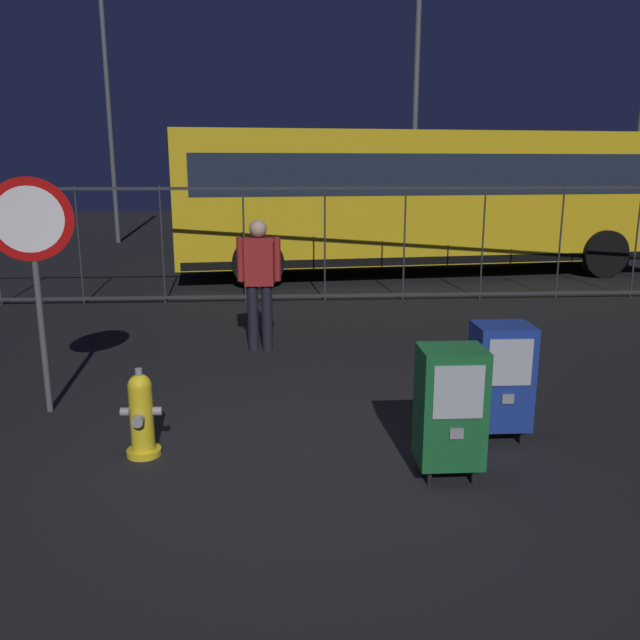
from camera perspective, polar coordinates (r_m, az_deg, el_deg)
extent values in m
plane|color=black|center=(5.28, -2.54, -12.67)|extent=(60.00, 60.00, 0.00)
cylinder|color=yellow|center=(5.63, -15.23, -11.14)|extent=(0.28, 0.28, 0.05)
cylinder|color=yellow|center=(5.52, -15.42, -8.30)|extent=(0.19, 0.19, 0.55)
sphere|color=yellow|center=(5.42, -15.60, -5.59)|extent=(0.19, 0.19, 0.19)
cylinder|color=gray|center=(5.39, -15.68, -4.39)|extent=(0.06, 0.06, 0.05)
cylinder|color=gray|center=(5.38, -15.73, -8.55)|extent=(0.09, 0.08, 0.09)
cylinder|color=gray|center=(5.53, -16.78, -7.74)|extent=(0.07, 0.07, 0.07)
cylinder|color=gray|center=(5.47, -14.11, -7.78)|extent=(0.07, 0.07, 0.07)
cylinder|color=black|center=(5.78, 14.15, -10.04)|extent=(0.04, 0.04, 0.12)
cylinder|color=black|center=(5.89, 17.32, -9.81)|extent=(0.04, 0.04, 0.12)
cylinder|color=black|center=(6.02, 13.36, -9.00)|extent=(0.04, 0.04, 0.12)
cylinder|color=black|center=(6.13, 16.40, -8.81)|extent=(0.04, 0.04, 0.12)
cube|color=navy|center=(5.78, 15.62, -4.73)|extent=(0.48, 0.40, 0.90)
cube|color=#B2B7BF|center=(5.54, 16.42, -3.62)|extent=(0.36, 0.01, 0.40)
cube|color=gray|center=(5.64, 16.22, -6.69)|extent=(0.10, 0.02, 0.08)
cylinder|color=black|center=(5.03, 9.62, -13.51)|extent=(0.04, 0.04, 0.12)
cylinder|color=black|center=(5.11, 13.39, -13.23)|extent=(0.04, 0.04, 0.12)
cylinder|color=black|center=(5.27, 8.93, -12.15)|extent=(0.04, 0.04, 0.12)
cylinder|color=black|center=(5.35, 12.52, -11.91)|extent=(0.04, 0.04, 0.12)
cube|color=#19602D|center=(4.99, 11.39, -7.42)|extent=(0.48, 0.40, 0.90)
cube|color=#B2B7BF|center=(4.74, 12.11, -6.26)|extent=(0.36, 0.01, 0.40)
cube|color=gray|center=(4.85, 11.93, -9.77)|extent=(0.10, 0.02, 0.08)
cylinder|color=#4C4F54|center=(6.58, -23.51, 1.61)|extent=(0.06, 0.06, 2.20)
cylinder|color=red|center=(6.46, -24.19, 8.09)|extent=(0.71, 0.31, 0.76)
cylinder|color=white|center=(6.45, -24.23, 8.07)|extent=(0.56, 0.23, 0.60)
cylinder|color=black|center=(8.32, -5.92, 0.18)|extent=(0.14, 0.14, 0.85)
cylinder|color=black|center=(8.31, -4.68, 0.20)|extent=(0.14, 0.14, 0.85)
cube|color=maroon|center=(8.18, -5.41, 5.14)|extent=(0.36, 0.20, 0.60)
sphere|color=tan|center=(8.13, -5.47, 8.00)|extent=(0.22, 0.22, 0.22)
cylinder|color=maroon|center=(8.19, -7.03, 5.32)|extent=(0.09, 0.09, 0.55)
cylinder|color=maroon|center=(8.17, -3.79, 5.37)|extent=(0.09, 0.09, 0.55)
cube|color=#2D2D33|center=(11.13, -3.19, 11.50)|extent=(18.00, 0.04, 0.05)
cube|color=#2D2D33|center=(11.34, -3.07, 2.12)|extent=(18.00, 0.04, 0.05)
cylinder|color=#2D2D33|center=(11.71, -20.43, 6.12)|extent=(0.03, 0.03, 2.00)
cylinder|color=#2D2D33|center=(11.38, -13.71, 6.39)|extent=(0.03, 0.03, 2.00)
cylinder|color=#2D2D33|center=(11.22, -6.69, 6.58)|extent=(0.03, 0.03, 2.00)
cylinder|color=#2D2D33|center=(11.22, 0.43, 6.68)|extent=(0.03, 0.03, 2.00)
cylinder|color=#2D2D33|center=(11.40, 7.44, 6.67)|extent=(0.03, 0.03, 2.00)
cylinder|color=#2D2D33|center=(11.74, 14.14, 6.57)|extent=(0.03, 0.03, 2.00)
cylinder|color=#2D2D33|center=(12.22, 20.38, 6.40)|extent=(0.03, 0.03, 2.00)
cylinder|color=#2D2D33|center=(12.84, 26.08, 6.18)|extent=(0.03, 0.03, 2.00)
cube|color=gold|center=(14.46, 8.91, 10.72)|extent=(10.72, 3.69, 2.65)
cube|color=#1E2838|center=(14.45, 8.98, 12.61)|extent=(10.09, 3.64, 0.80)
cube|color=black|center=(14.57, 8.73, 5.90)|extent=(10.51, 3.68, 0.16)
cylinder|color=black|center=(15.07, 23.73, 5.37)|extent=(1.03, 0.39, 1.00)
cylinder|color=black|center=(17.19, 19.15, 6.62)|extent=(1.03, 0.39, 1.00)
cylinder|color=black|center=(12.60, -5.49, 5.06)|extent=(1.03, 0.39, 1.00)
cylinder|color=black|center=(15.07, -6.27, 6.42)|extent=(1.03, 0.39, 1.00)
cube|color=beige|center=(19.18, 3.92, 11.48)|extent=(10.75, 3.99, 2.65)
cube|color=#1E2838|center=(19.17, 3.94, 12.90)|extent=(10.13, 3.92, 0.80)
cube|color=black|center=(19.26, 3.86, 7.84)|extent=(10.54, 3.97, 0.16)
cylinder|color=black|center=(19.43, 15.47, 7.58)|extent=(1.03, 0.42, 1.00)
cylinder|color=black|center=(21.68, 12.46, 8.31)|extent=(1.03, 0.42, 1.00)
cylinder|color=black|center=(17.38, -6.86, 7.33)|extent=(1.03, 0.42, 1.00)
cylinder|color=black|center=(19.86, -7.50, 8.06)|extent=(1.03, 0.42, 1.00)
cylinder|color=#4C4F54|center=(21.07, -18.03, 16.36)|extent=(0.14, 0.14, 7.25)
cylinder|color=#4C4F54|center=(17.09, 8.33, 16.31)|extent=(0.14, 0.14, 6.43)
cylinder|color=#4C4F54|center=(16.66, 26.32, 14.49)|extent=(0.14, 0.14, 6.03)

